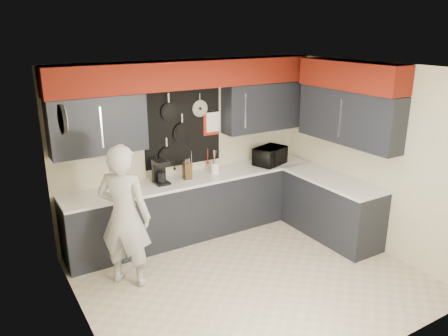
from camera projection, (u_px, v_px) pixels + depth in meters
ground at (250, 277)px, 5.55m from camera, size 4.00×4.00×0.00m
back_wall_assembly at (190, 102)px, 6.23m from camera, size 4.00×0.36×2.60m
right_wall_assembly at (352, 109)px, 6.07m from camera, size 0.36×3.50×2.60m
left_wall_assembly at (79, 214)px, 4.17m from camera, size 0.05×3.50×2.60m
base_cabinets at (235, 206)px, 6.57m from camera, size 3.95×2.20×0.92m
microwave at (270, 156)px, 6.98m from camera, size 0.60×0.50×0.29m
knife_block at (187, 171)px, 6.32m from camera, size 0.12×0.12×0.25m
utensil_crock at (215, 168)px, 6.58m from camera, size 0.13×0.13×0.16m
coffee_maker at (160, 171)px, 6.13m from camera, size 0.19×0.23×0.35m
person at (125, 216)px, 5.17m from camera, size 0.76×0.76×1.78m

